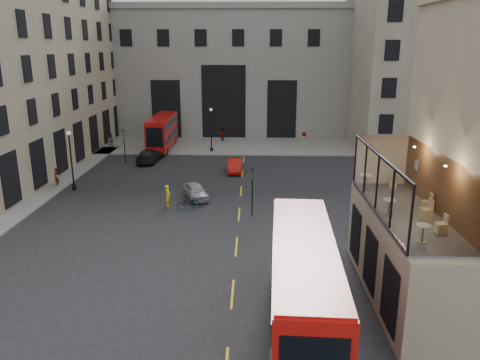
{
  "coord_description": "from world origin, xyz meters",
  "views": [
    {
      "loc": [
        -1.02,
        -21.72,
        12.4
      ],
      "look_at": [
        -1.9,
        11.12,
        3.0
      ],
      "focal_mm": 35.0,
      "sensor_mm": 36.0,
      "label": 1
    }
  ],
  "objects_px": {
    "car_a": "(196,191)",
    "pedestrian_e": "(56,177)",
    "cafe_chair_a": "(441,227)",
    "cafe_chair_b": "(426,213)",
    "traffic_light_near": "(252,184)",
    "pedestrian_a": "(111,141)",
    "pedestrian_b": "(159,148)",
    "street_lamp_b": "(211,133)",
    "bus_near": "(303,285)",
    "cyclist": "(168,196)",
    "pedestrian_d": "(304,140)",
    "car_c": "(149,156)",
    "pedestrian_c": "(222,135)",
    "cafe_chair_d": "(393,184)",
    "cafe_table_near": "(423,231)",
    "cafe_table_mid": "(389,205)",
    "traffic_light_far": "(124,142)",
    "car_b": "(234,166)",
    "street_lamp_a": "(72,164)",
    "bicycle": "(188,203)",
    "cafe_chair_c": "(427,205)",
    "cafe_table_far": "(366,179)",
    "bus_far": "(162,131)"
  },
  "relations": [
    {
      "from": "street_lamp_b",
      "to": "car_a",
      "type": "relative_size",
      "value": 1.42
    },
    {
      "from": "car_a",
      "to": "pedestrian_e",
      "type": "relative_size",
      "value": 2.22
    },
    {
      "from": "car_c",
      "to": "bicycle",
      "type": "distance_m",
      "value": 16.63
    },
    {
      "from": "bus_near",
      "to": "cafe_table_mid",
      "type": "relative_size",
      "value": 14.82
    },
    {
      "from": "traffic_light_near",
      "to": "car_a",
      "type": "xyz_separation_m",
      "value": [
        -4.77,
        3.8,
        -1.79
      ]
    },
    {
      "from": "bus_near",
      "to": "cyclist",
      "type": "bearing_deg",
      "value": 117.15
    },
    {
      "from": "pedestrian_b",
      "to": "pedestrian_e",
      "type": "xyz_separation_m",
      "value": [
        -6.97,
        -12.84,
        -0.04
      ]
    },
    {
      "from": "bicycle",
      "to": "pedestrian_a",
      "type": "xyz_separation_m",
      "value": [
        -12.67,
        22.39,
        0.49
      ]
    },
    {
      "from": "traffic_light_near",
      "to": "bus_near",
      "type": "height_order",
      "value": "bus_near"
    },
    {
      "from": "pedestrian_a",
      "to": "street_lamp_a",
      "type": "bearing_deg",
      "value": -91.85
    },
    {
      "from": "pedestrian_a",
      "to": "pedestrian_b",
      "type": "xyz_separation_m",
      "value": [
        6.75,
        -3.72,
        -0.07
      ]
    },
    {
      "from": "cafe_table_near",
      "to": "cafe_table_mid",
      "type": "bearing_deg",
      "value": 98.41
    },
    {
      "from": "car_b",
      "to": "bicycle",
      "type": "bearing_deg",
      "value": -107.9
    },
    {
      "from": "cyclist",
      "to": "cafe_chair_b",
      "type": "xyz_separation_m",
      "value": [
        14.92,
        -14.72,
        4.02
      ]
    },
    {
      "from": "cafe_table_near",
      "to": "pedestrian_a",
      "type": "bearing_deg",
      "value": 122.27
    },
    {
      "from": "pedestrian_b",
      "to": "car_c",
      "type": "bearing_deg",
      "value": -164.46
    },
    {
      "from": "cafe_chair_a",
      "to": "cafe_chair_b",
      "type": "xyz_separation_m",
      "value": [
        -0.03,
        1.73,
        0.03
      ]
    },
    {
      "from": "traffic_light_far",
      "to": "pedestrian_c",
      "type": "xyz_separation_m",
      "value": [
        9.96,
        12.0,
        -1.5
      ]
    },
    {
      "from": "cyclist",
      "to": "traffic_light_near",
      "type": "bearing_deg",
      "value": -104.26
    },
    {
      "from": "car_b",
      "to": "bus_near",
      "type": "bearing_deg",
      "value": -83.81
    },
    {
      "from": "pedestrian_d",
      "to": "cafe_table_near",
      "type": "xyz_separation_m",
      "value": [
        0.52,
        -40.63,
        4.13
      ]
    },
    {
      "from": "pedestrian_e",
      "to": "cafe_chair_a",
      "type": "relative_size",
      "value": 1.93
    },
    {
      "from": "car_a",
      "to": "cafe_chair_c",
      "type": "distance_m",
      "value": 20.89
    },
    {
      "from": "pedestrian_c",
      "to": "cafe_table_mid",
      "type": "distance_m",
      "value": 41.97
    },
    {
      "from": "traffic_light_far",
      "to": "cafe_table_near",
      "type": "relative_size",
      "value": 4.92
    },
    {
      "from": "street_lamp_a",
      "to": "cafe_chair_c",
      "type": "distance_m",
      "value": 30.39
    },
    {
      "from": "traffic_light_near",
      "to": "cyclist",
      "type": "distance_m",
      "value": 7.19
    },
    {
      "from": "pedestrian_e",
      "to": "cafe_chair_a",
      "type": "xyz_separation_m",
      "value": [
        26.18,
        -21.72,
        4.02
      ]
    },
    {
      "from": "street_lamp_b",
      "to": "pedestrian_d",
      "type": "bearing_deg",
      "value": 14.6
    },
    {
      "from": "street_lamp_a",
      "to": "cafe_chair_b",
      "type": "relative_size",
      "value": 5.49
    },
    {
      "from": "pedestrian_d",
      "to": "cafe_chair_a",
      "type": "height_order",
      "value": "cafe_chair_a"
    },
    {
      "from": "street_lamp_b",
      "to": "cafe_chair_b",
      "type": "xyz_separation_m",
      "value": [
        13.14,
        -34.89,
        2.5
      ]
    },
    {
      "from": "car_c",
      "to": "pedestrian_e",
      "type": "xyz_separation_m",
      "value": [
        -6.54,
        -9.54,
        0.12
      ]
    },
    {
      "from": "pedestrian_c",
      "to": "pedestrian_e",
      "type": "xyz_separation_m",
      "value": [
        -13.96,
        -20.91,
        -0.08
      ]
    },
    {
      "from": "pedestrian_c",
      "to": "cafe_chair_c",
      "type": "distance_m",
      "value": 41.82
    },
    {
      "from": "car_c",
      "to": "cafe_chair_d",
      "type": "distance_m",
      "value": 31.59
    },
    {
      "from": "car_b",
      "to": "pedestrian_a",
      "type": "relative_size",
      "value": 2.08
    },
    {
      "from": "car_b",
      "to": "bicycle",
      "type": "distance_m",
      "value": 11.85
    },
    {
      "from": "traffic_light_near",
      "to": "cafe_chair_b",
      "type": "distance_m",
      "value": 15.45
    },
    {
      "from": "traffic_light_far",
      "to": "street_lamp_a",
      "type": "distance_m",
      "value": 10.2
    },
    {
      "from": "bus_far",
      "to": "bicycle",
      "type": "distance_m",
      "value": 23.42
    },
    {
      "from": "bus_near",
      "to": "cafe_chair_a",
      "type": "distance_m",
      "value": 6.49
    },
    {
      "from": "bus_near",
      "to": "cafe_table_near",
      "type": "relative_size",
      "value": 15.05
    },
    {
      "from": "pedestrian_a",
      "to": "pedestrian_d",
      "type": "distance_m",
      "value": 24.33
    },
    {
      "from": "bus_near",
      "to": "car_b",
      "type": "bearing_deg",
      "value": 98.13
    },
    {
      "from": "car_b",
      "to": "cafe_table_far",
      "type": "xyz_separation_m",
      "value": [
        8.27,
        -20.76,
        4.51
      ]
    },
    {
      "from": "street_lamp_b",
      "to": "cafe_chair_a",
      "type": "height_order",
      "value": "cafe_chair_a"
    },
    {
      "from": "pedestrian_c",
      "to": "cafe_chair_a",
      "type": "height_order",
      "value": "cafe_chair_a"
    },
    {
      "from": "bus_near",
      "to": "car_a",
      "type": "height_order",
      "value": "bus_near"
    },
    {
      "from": "street_lamp_b",
      "to": "bicycle",
      "type": "distance_m",
      "value": 20.82
    }
  ]
}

